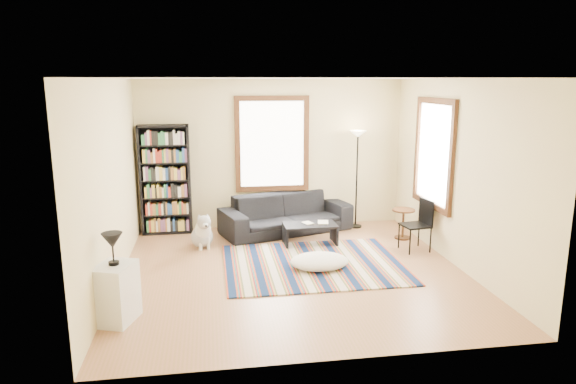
{
  "coord_description": "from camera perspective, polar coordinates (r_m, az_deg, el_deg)",
  "views": [
    {
      "loc": [
        -1.17,
        -7.08,
        2.78
      ],
      "look_at": [
        0.0,
        0.5,
        1.1
      ],
      "focal_mm": 32.0,
      "sensor_mm": 36.0,
      "label": 1
    }
  ],
  "objects": [
    {
      "name": "coffee_table",
      "position": [
        8.88,
        2.44,
        -4.68
      ],
      "size": [
        1.0,
        0.71,
        0.36
      ],
      "primitive_type": "cube",
      "rotation": [
        0.0,
        0.0,
        0.25
      ],
      "color": "black",
      "rests_on": "floor"
    },
    {
      "name": "side_table",
      "position": [
        9.38,
        12.66,
        -3.48
      ],
      "size": [
        0.43,
        0.43,
        0.54
      ],
      "primitive_type": "cylinder",
      "rotation": [
        0.0,
        0.0,
        0.07
      ],
      "color": "#412510",
      "rests_on": "floor"
    },
    {
      "name": "book_a",
      "position": [
        8.81,
        1.81,
        -3.54
      ],
      "size": [
        0.24,
        0.21,
        0.02
      ],
      "primitive_type": "imported",
      "rotation": [
        0.0,
        0.0,
        0.37
      ],
      "color": "beige",
      "rests_on": "coffee_table"
    },
    {
      "name": "sofa",
      "position": [
        9.55,
        -0.23,
        -2.39
      ],
      "size": [
        1.62,
        2.56,
        0.7
      ],
      "primitive_type": "imported",
      "rotation": [
        0.0,
        0.0,
        0.31
      ],
      "color": "black",
      "rests_on": "floor"
    },
    {
      "name": "rug",
      "position": [
        7.98,
        2.79,
        -7.99
      ],
      "size": [
        2.72,
        2.17,
        0.02
      ],
      "primitive_type": "cube",
      "color": "#0C1D40",
      "rests_on": "floor"
    },
    {
      "name": "wall_right",
      "position": [
        8.12,
        18.66,
        1.91
      ],
      "size": [
        0.1,
        5.0,
        2.8
      ],
      "primitive_type": "cube",
      "color": "beige",
      "rests_on": "floor"
    },
    {
      "name": "wall_back",
      "position": [
        9.8,
        -1.83,
        4.25
      ],
      "size": [
        5.0,
        0.1,
        2.8
      ],
      "primitive_type": "cube",
      "color": "beige",
      "rests_on": "floor"
    },
    {
      "name": "floor_lamp",
      "position": [
        9.81,
        7.64,
        1.37
      ],
      "size": [
        0.39,
        0.39,
        1.86
      ],
      "primitive_type": null,
      "rotation": [
        0.0,
        0.0,
        -0.38
      ],
      "color": "black",
      "rests_on": "floor"
    },
    {
      "name": "bookshelf",
      "position": [
        9.61,
        -13.46,
        1.33
      ],
      "size": [
        0.9,
        0.3,
        2.0
      ],
      "primitive_type": "cube",
      "color": "black",
      "rests_on": "floor"
    },
    {
      "name": "wall_front",
      "position": [
        4.88,
        5.47,
        -4.13
      ],
      "size": [
        5.0,
        0.1,
        2.8
      ],
      "primitive_type": "cube",
      "color": "beige",
      "rests_on": "floor"
    },
    {
      "name": "folding_chair",
      "position": [
        8.74,
        13.95,
        -3.63
      ],
      "size": [
        0.48,
        0.46,
        0.86
      ],
      "primitive_type": "cube",
      "rotation": [
        0.0,
        0.0,
        0.15
      ],
      "color": "black",
      "rests_on": "floor"
    },
    {
      "name": "dog",
      "position": [
        8.82,
        -9.56,
        -4.19
      ],
      "size": [
        0.54,
        0.67,
        0.59
      ],
      "primitive_type": null,
      "rotation": [
        0.0,
        0.0,
        0.22
      ],
      "color": "beige",
      "rests_on": "floor"
    },
    {
      "name": "window_back",
      "position": [
        9.7,
        -1.78,
        5.35
      ],
      "size": [
        1.2,
        0.06,
        1.6
      ],
      "primitive_type": "cube",
      "color": "white",
      "rests_on": "wall_back"
    },
    {
      "name": "floor_cushion",
      "position": [
        7.8,
        3.51,
        -7.69
      ],
      "size": [
        1.03,
        0.88,
        0.22
      ],
      "primitive_type": "ellipsoid",
      "rotation": [
        0.0,
        0.0,
        0.27
      ],
      "color": "beige",
      "rests_on": "floor"
    },
    {
      "name": "table_lamp",
      "position": [
        6.23,
        -18.89,
        -6.01
      ],
      "size": [
        0.3,
        0.3,
        0.38
      ],
      "primitive_type": null,
      "rotation": [
        0.0,
        0.0,
        -0.29
      ],
      "color": "black",
      "rests_on": "white_cabinet"
    },
    {
      "name": "wall_left",
      "position": [
        7.35,
        -19.43,
        0.81
      ],
      "size": [
        0.1,
        5.0,
        2.8
      ],
      "primitive_type": "cube",
      "color": "beige",
      "rests_on": "floor"
    },
    {
      "name": "book_b",
      "position": [
        8.91,
        3.34,
        -3.38
      ],
      "size": [
        0.23,
        0.28,
        0.02
      ],
      "primitive_type": "imported",
      "rotation": [
        0.0,
        0.0,
        -0.2
      ],
      "color": "beige",
      "rests_on": "coffee_table"
    },
    {
      "name": "floor",
      "position": [
        7.72,
        0.57,
        -9.16
      ],
      "size": [
        5.0,
        5.0,
        0.1
      ],
      "primitive_type": "cube",
      "color": "#A36A4A",
      "rests_on": "ground"
    },
    {
      "name": "ceiling",
      "position": [
        7.18,
        0.62,
        12.91
      ],
      "size": [
        5.0,
        5.0,
        0.1
      ],
      "primitive_type": "cube",
      "color": "white",
      "rests_on": "floor"
    },
    {
      "name": "window_right",
      "position": [
        8.76,
        15.91,
        4.14
      ],
      "size": [
        0.06,
        1.2,
        1.6
      ],
      "primitive_type": "cube",
      "color": "white",
      "rests_on": "wall_right"
    },
    {
      "name": "white_cabinet",
      "position": [
        6.41,
        -18.55,
        -10.6
      ],
      "size": [
        0.52,
        0.6,
        0.7
      ],
      "primitive_type": "cube",
      "rotation": [
        0.0,
        0.0,
        -0.33
      ],
      "color": "silver",
      "rests_on": "floor"
    }
  ]
}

